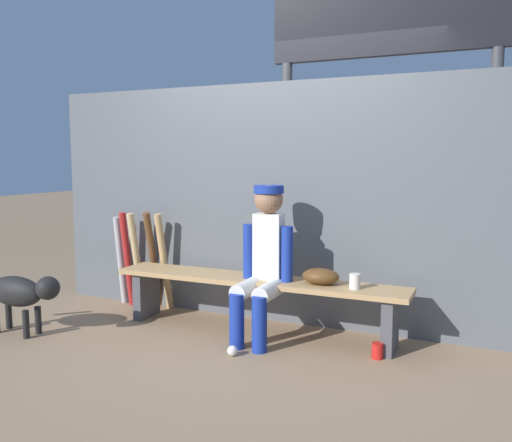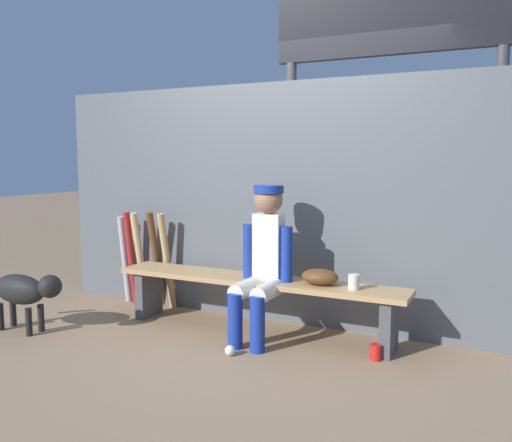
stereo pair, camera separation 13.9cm
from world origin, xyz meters
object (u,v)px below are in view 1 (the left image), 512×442
at_px(dugout_bench, 256,290).
at_px(cup_on_bench, 355,281).
at_px(bat_aluminum_silver, 121,260).
at_px(baseball, 232,351).
at_px(bat_aluminum_red, 127,259).
at_px(cup_on_ground, 377,351).
at_px(dog, 21,293).
at_px(player_seated, 263,257).
at_px(baseball_glove, 321,276).
at_px(bat_wood_natural, 137,261).
at_px(scoreboard, 392,53).
at_px(bat_wood_tan, 164,262).
at_px(bat_wood_dark, 153,260).

relative_size(dugout_bench, cup_on_bench, 21.78).
bearing_deg(bat_aluminum_silver, baseball, -26.56).
distance_m(bat_aluminum_red, cup_on_ground, 2.47).
bearing_deg(dog, player_seated, 21.05).
relative_size(baseball_glove, dog, 0.33).
relative_size(player_seated, cup_on_ground, 10.70).
xyz_separation_m(baseball_glove, bat_aluminum_silver, (-2.05, 0.26, -0.09)).
relative_size(baseball_glove, baseball, 3.78).
xyz_separation_m(bat_wood_natural, baseball, (1.34, -0.72, -0.41)).
bearing_deg(bat_aluminum_silver, baseball_glove, -7.19).
bearing_deg(cup_on_ground, player_seated, 176.62).
bearing_deg(cup_on_ground, dog, -166.69).
bearing_deg(scoreboard, bat_wood_tan, -152.02).
relative_size(baseball_glove, bat_aluminum_silver, 0.33).
relative_size(bat_aluminum_silver, cup_on_ground, 7.61).
bearing_deg(bat_aluminum_silver, scoreboard, 22.36).
xyz_separation_m(bat_wood_tan, bat_aluminum_red, (-0.39, -0.02, -0.00)).
height_order(bat_wood_dark, bat_wood_natural, bat_wood_dark).
distance_m(player_seated, bat_aluminum_silver, 1.68).
bearing_deg(bat_wood_tan, baseball_glove, -8.98).
xyz_separation_m(bat_wood_dark, scoreboard, (1.94, 0.95, 1.86)).
height_order(bat_wood_tan, scoreboard, scoreboard).
bearing_deg(dugout_bench, cup_on_ground, -9.18).
bearing_deg(bat_wood_dark, cup_on_ground, -11.10).
bearing_deg(baseball, baseball_glove, 48.34).
height_order(cup_on_bench, dog, cup_on_bench).
distance_m(bat_wood_natural, bat_aluminum_red, 0.14).
xyz_separation_m(baseball_glove, bat_aluminum_red, (-1.95, 0.23, -0.06)).
relative_size(cup_on_ground, cup_on_bench, 1.00).
bearing_deg(dog, cup_on_bench, 17.10).
bearing_deg(cup_on_bench, bat_aluminum_silver, 172.81).
relative_size(bat_aluminum_silver, dog, 0.99).
height_order(player_seated, cup_on_bench, player_seated).
distance_m(cup_on_ground, cup_on_bench, 0.50).
distance_m(bat_aluminum_red, cup_on_bench, 2.23).
height_order(bat_aluminum_red, dog, bat_aluminum_red).
distance_m(cup_on_bench, dog, 2.58).
distance_m(bat_wood_dark, scoreboard, 2.85).
distance_m(bat_aluminum_silver, scoreboard, 3.14).
distance_m(baseball, cup_on_ground, 1.01).
distance_m(player_seated, scoreboard, 2.24).
bearing_deg(bat_wood_natural, bat_wood_tan, 11.35).
height_order(bat_aluminum_silver, cup_on_bench, bat_aluminum_silver).
bearing_deg(baseball, cup_on_bench, 33.92).
distance_m(bat_wood_natural, bat_aluminum_silver, 0.25).
height_order(bat_wood_tan, bat_aluminum_silver, bat_wood_tan).
distance_m(player_seated, dog, 1.92).
xyz_separation_m(bat_wood_dark, baseball, (1.21, -0.79, -0.41)).
bearing_deg(cup_on_bench, bat_aluminum_red, 173.28).
distance_m(player_seated, baseball_glove, 0.45).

